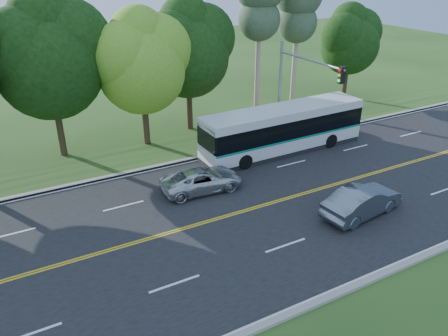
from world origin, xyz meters
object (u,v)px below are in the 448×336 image
transit_bus (283,130)px  traffic_signal (297,83)px  suv (202,180)px  sedan (362,201)px

transit_bus → traffic_signal: bearing=-9.1°
transit_bus → suv: size_ratio=2.54×
transit_bus → sedan: (-1.23, -8.65, -0.75)m
transit_bus → sedan: 8.77m
traffic_signal → suv: traffic_signal is taller
traffic_signal → transit_bus: traffic_signal is taller
traffic_signal → suv: size_ratio=1.52×
sedan → transit_bus: bearing=-15.3°
sedan → suv: bearing=36.6°
traffic_signal → transit_bus: size_ratio=0.60×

